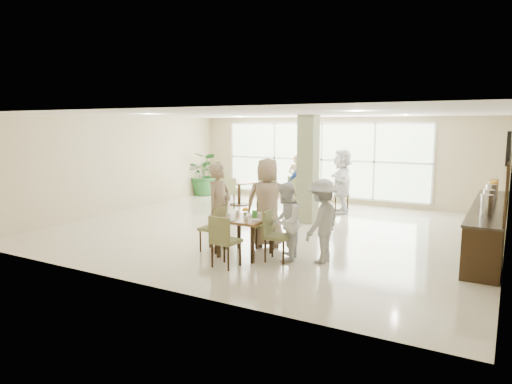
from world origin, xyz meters
The scene contains 23 objects.
ground centered at (0.00, 0.00, 0.00)m, with size 10.00×10.00×0.00m, color beige.
room_shell centered at (0.00, 0.00, 1.70)m, with size 10.00×10.00×10.00m.
window_bank centered at (-0.50, 4.46, 1.40)m, with size 7.00×0.04×7.00m.
column centered at (0.40, 1.20, 1.40)m, with size 0.45×0.45×2.80m, color #787F58.
main_table centered at (0.56, -2.26, 0.65)m, with size 0.90×0.90×0.75m.
round_table_left centered at (-2.55, 2.57, 0.57)m, with size 1.07×1.07×0.75m.
round_table_right centered at (-0.05, 2.90, 0.58)m, with size 1.12×1.12×0.75m.
chairs_main_table centered at (0.58, -2.29, 0.47)m, with size 1.94×2.06×0.95m.
chairs_table_left centered at (-2.54, 2.63, 0.47)m, with size 2.17×1.84×0.95m.
chairs_table_right centered at (-0.11, 2.87, 0.47)m, with size 2.03×1.77×0.95m.
tabletop_clutter centered at (0.57, -2.28, 0.81)m, with size 0.72×0.74×0.21m.
buffet_counter centered at (4.70, 0.51, 0.55)m, with size 0.64×4.70×1.95m.
wall_tv centered at (4.94, -0.60, 2.15)m, with size 0.06×1.00×0.58m.
framed_art_a centered at (4.95, 1.00, 1.85)m, with size 0.05×0.55×0.70m.
framed_art_b centered at (4.95, 1.80, 1.85)m, with size 0.05×0.55×0.70m.
potted_plant centered at (-4.70, 3.70, 0.78)m, with size 1.41×1.41×1.57m, color #255D28.
teen_left centered at (-0.10, -2.19, 0.90)m, with size 0.65×0.43×1.79m, color tan.
teen_far centered at (0.61, -1.44, 0.94)m, with size 0.92×0.50×1.87m, color tan.
teen_right centered at (1.38, -2.18, 0.75)m, with size 0.73×0.57×1.49m, color white.
teen_standing centered at (2.02, -1.93, 0.78)m, with size 1.01×0.58×1.57m, color #A7A7AA.
adult_a centered at (-0.10, 2.15, 0.85)m, with size 1.00×0.57×1.70m, color #4173C5.
adult_b centered at (0.75, 2.90, 0.93)m, with size 1.73×0.74×1.86m, color white.
adult_standing centered at (-1.12, 3.86, 0.79)m, with size 0.58×0.38×1.59m, color tan.
Camera 1 is at (5.02, -9.74, 2.55)m, focal length 32.00 mm.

